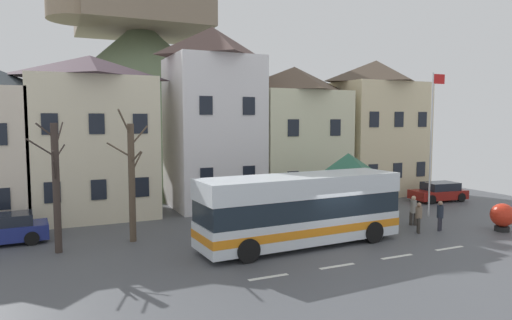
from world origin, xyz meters
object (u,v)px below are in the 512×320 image
Objects in this scene: pedestrian_01 at (413,210)px; flagpole at (432,135)px; bus_shelter at (348,166)px; townhouse_04 at (375,127)px; parked_car_02 at (336,199)px; harbour_buoy at (502,216)px; townhouse_03 at (294,134)px; pedestrian_00 at (440,214)px; transit_bus at (301,210)px; pedestrian_02 at (419,215)px; hilltop_castle at (142,93)px; bare_tree_00 at (56,186)px; townhouse_02 at (213,118)px; parked_car_01 at (439,192)px; bare_tree_01 at (132,180)px; public_bench at (302,207)px; townhouse_01 at (92,136)px.

pedestrian_01 is 4.95m from flagpole.
townhouse_04 is at bearing 43.10° from bus_shelter.
parked_car_02 is 2.80× the size of harbour_buoy.
pedestrian_00 is (2.27, -11.39, -3.85)m from townhouse_03.
transit_bus reaches higher than pedestrian_02.
pedestrian_00 is at bearing -73.10° from hilltop_castle.
flagpole is 20.40m from bare_tree_00.
transit_bus is at bearing -87.47° from townhouse_02.
parked_car_01 is 7.02m from flagpole.
bare_tree_01 is (-19.61, -6.75, -2.22)m from townhouse_04.
harbour_buoy is (2.87, -1.38, -0.09)m from pedestrian_00.
townhouse_04 is 11.82m from pedestrian_01.
transit_bus is (-12.74, -10.61, -3.51)m from townhouse_04.
parked_car_02 is 2.58× the size of pedestrian_00.
pedestrian_00 is at bearing -127.61° from flagpole.
bus_shelter is at bearing 125.03° from pedestrian_00.
parked_car_01 reaches higher than public_bench.
bare_tree_00 is (-16.68, 3.84, 2.00)m from pedestrian_02.
parked_car_02 is 7.00m from flagpole.
pedestrian_01 is at bearing -79.03° from townhouse_03.
bus_shelter is 3.82m from public_bench.
hilltop_castle is 30.22m from parked_car_01.
bus_shelter is at bearing -30.53° from townhouse_01.
pedestrian_02 is at bearing -124.93° from pedestrian_01.
flagpole is 1.36× the size of bare_tree_01.
transit_bus reaches higher than pedestrian_01.
transit_bus is 6.22× the size of pedestrian_02.
public_bench is 8.72m from flagpole.
townhouse_01 is at bearing 149.47° from bus_shelter.
bare_tree_01 reaches higher than bus_shelter.
pedestrian_00 is (8.39, -11.34, -4.97)m from townhouse_02.
hilltop_castle is at bearing 71.13° from townhouse_01.
flagpole is (6.78, -3.33, 4.34)m from public_bench.
parked_car_02 is at bearing 118.34° from harbour_buoy.
pedestrian_01 is at bearing 103.13° from pedestrian_00.
townhouse_02 is 1.24× the size of townhouse_03.
pedestrian_00 is at bearing -78.74° from townhouse_03.
transit_bus is (7.97, -11.12, -3.13)m from townhouse_01.
townhouse_01 reaches higher than pedestrian_00.
townhouse_01 is at bearing 122.84° from transit_bus.
bare_tree_00 reaches higher than pedestrian_00.
townhouse_02 is (7.50, -0.41, 1.10)m from townhouse_01.
hilltop_castle is 6.29× the size of bare_tree_00.
pedestrian_02 is at bearing -141.92° from flagpole.
townhouse_01 is 23.53m from parked_car_01.
townhouse_01 is 23.24m from harbour_buoy.
pedestrian_02 is (-1.34, 0.11, 0.02)m from pedestrian_00.
bus_shelter reaches higher than parked_car_01.
parked_car_01 is 24.93m from bare_tree_00.
bare_tree_00 is (-18.02, 3.95, 2.02)m from pedestrian_00.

